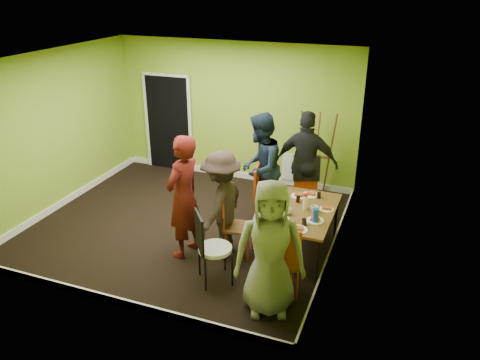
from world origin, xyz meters
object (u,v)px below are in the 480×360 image
object	(u,v)px
dining_table	(303,213)
person_left_near	(221,204)
person_left_far	(260,168)
orange_bottle	(299,200)
person_back_end	(306,164)
blue_bottle	(316,216)
chair_left_far	(264,194)
chair_back_end	(306,175)
person_front_end	(270,249)
chair_bentwood	(210,244)
person_standing	(184,197)
easel	(317,155)
chair_front_end	(283,259)
thermos	(305,202)
chair_left_near	(234,221)

from	to	relation	value
dining_table	person_left_near	bearing A→B (deg)	-161.45
dining_table	person_left_far	size ratio (longest dim) A/B	0.79
orange_bottle	person_back_end	distance (m)	1.18
blue_bottle	chair_left_far	bearing A→B (deg)	139.32
chair_left_far	chair_back_end	size ratio (longest dim) A/B	0.98
person_left_near	person_front_end	distance (m)	1.49
person_left_near	person_front_end	xyz separation A→B (m)	(1.07, -1.03, 0.07)
person_left_far	chair_left_far	bearing A→B (deg)	28.20
chair_bentwood	person_standing	size ratio (longest dim) A/B	0.56
chair_left_far	person_standing	xyz separation A→B (m)	(-0.85, -1.20, 0.34)
blue_bottle	person_standing	bearing A→B (deg)	-171.24
easel	chair_front_end	bearing A→B (deg)	-85.24
thermos	orange_bottle	distance (m)	0.23
blue_bottle	person_standing	size ratio (longest dim) A/B	0.11
chair_back_end	chair_front_end	world-z (taller)	chair_back_end
chair_left_far	thermos	bearing A→B (deg)	46.70
chair_left_far	thermos	xyz separation A→B (m)	(0.82, -0.55, 0.25)
person_front_end	chair_bentwood	bearing A→B (deg)	144.09
chair_bentwood	orange_bottle	xyz separation A→B (m)	(0.89, 1.36, 0.20)
thermos	person_left_far	xyz separation A→B (m)	(-0.98, 0.82, 0.09)
chair_left_near	chair_left_far	bearing A→B (deg)	162.54
easel	person_front_end	xyz separation A→B (m)	(0.18, -3.55, 0.05)
chair_bentwood	person_left_far	bearing A→B (deg)	140.88
chair_left_near	chair_front_end	world-z (taller)	chair_front_end
dining_table	orange_bottle	xyz separation A→B (m)	(-0.12, 0.23, 0.09)
chair_left_near	orange_bottle	distance (m)	1.04
orange_bottle	person_front_end	size ratio (longest dim) A/B	0.04
dining_table	thermos	bearing A→B (deg)	77.42
thermos	person_left_far	size ratio (longest dim) A/B	0.11
chair_back_end	person_standing	bearing A→B (deg)	33.25
person_standing	person_front_end	xyz separation A→B (m)	(1.58, -0.82, -0.06)
chair_front_end	person_left_far	bearing A→B (deg)	92.27
person_left_far	blue_bottle	bearing A→B (deg)	43.89
person_front_end	chair_back_end	bearing A→B (deg)	74.67
person_standing	person_left_near	bearing A→B (deg)	122.51
orange_bottle	person_back_end	xyz separation A→B (m)	(-0.17, 1.16, 0.14)
dining_table	chair_front_end	world-z (taller)	chair_front_end
chair_left_near	person_standing	xyz separation A→B (m)	(-0.69, -0.26, 0.40)
dining_table	chair_bentwood	bearing A→B (deg)	-131.73
dining_table	person_back_end	bearing A→B (deg)	101.97
person_back_end	chair_front_end	bearing A→B (deg)	93.98
dining_table	chair_left_near	xyz separation A→B (m)	(-0.97, -0.34, -0.14)
dining_table	person_left_far	world-z (taller)	person_left_far
chair_back_end	chair_bentwood	size ratio (longest dim) A/B	1.03
thermos	person_front_end	world-z (taller)	person_front_end
chair_bentwood	easel	bearing A→B (deg)	129.07
person_standing	chair_left_near	bearing A→B (deg)	120.16
chair_left_far	person_left_near	distance (m)	1.07
chair_left_near	blue_bottle	distance (m)	1.25
chair_front_end	person_front_end	world-z (taller)	person_front_end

